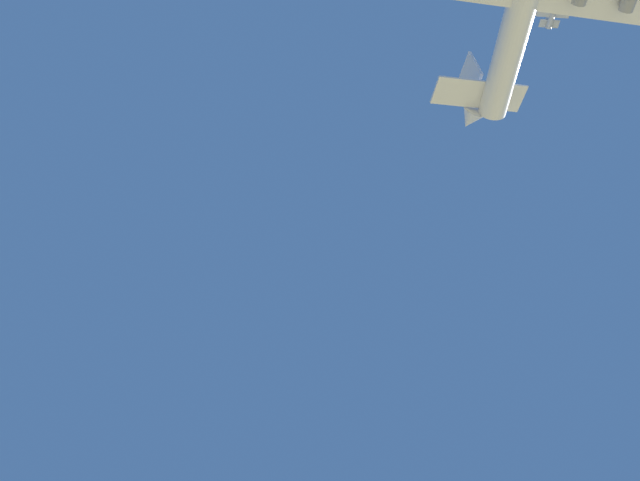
{
  "coord_description": "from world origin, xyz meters",
  "views": [
    {
      "loc": [
        42.17,
        79.12,
        3.9
      ],
      "look_at": [
        -13.3,
        42.22,
        74.49
      ],
      "focal_mm": 38.51,
      "sensor_mm": 36.0,
      "label": 1
    }
  ],
  "objects": [
    {
      "name": "chase_jet_trailing",
      "position": [
        -46.45,
        86.84,
        159.32
      ],
      "size": [
        13.82,
        11.62,
        4.0
      ],
      "rotation": [
        0.0,
        0.0,
        0.65
      ],
      "color": "#999EA3"
    }
  ]
}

